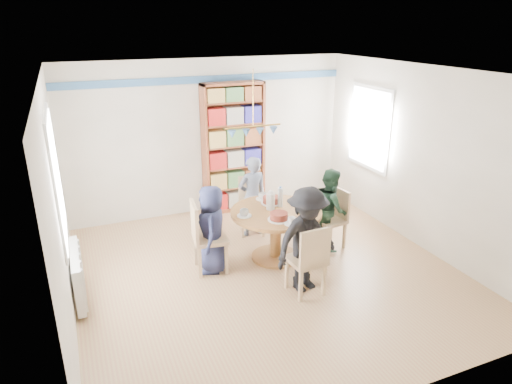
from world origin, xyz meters
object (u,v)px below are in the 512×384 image
person_right (330,209)px  person_far (252,196)px  chair_left (204,234)px  chair_right (334,215)px  person_left (212,229)px  chair_near (310,258)px  person_near (307,240)px  dining_table (276,223)px  radiator (78,275)px  bookshelf (233,149)px  chair_far (251,202)px

person_right → person_far: (-0.92, 0.84, 0.03)m
chair_left → person_far: bearing=38.1°
chair_right → person_left: 1.94m
chair_near → person_near: bearing=78.8°
dining_table → person_right: 0.92m
chair_right → person_near: size_ratio=0.65×
person_left → person_near: 1.33m
dining_table → radiator: bearing=-179.3°
chair_right → bookshelf: size_ratio=0.39×
chair_left → person_right: size_ratio=0.81×
chair_far → person_far: (-0.03, -0.12, 0.15)m
person_far → bookshelf: 1.24m
chair_near → chair_left: bearing=133.5°
person_right → person_near: size_ratio=0.89×
chair_far → person_near: size_ratio=0.66×
person_right → radiator: bearing=108.6°
chair_near → bookshelf: size_ratio=0.41×
dining_table → chair_left: 1.06m
person_left → person_far: (0.94, 0.84, 0.03)m
person_far → bookshelf: size_ratio=0.57×
chair_left → person_near: bearing=-41.6°
radiator → person_right: 3.62m
chair_left → person_far: (1.05, 0.82, 0.10)m
radiator → person_near: size_ratio=0.72×
chair_near → person_far: bearing=89.5°
chair_near → person_left: (-0.92, 1.07, 0.09)m
dining_table → chair_left: size_ratio=1.28×
chair_far → person_near: person_near is taller
person_left → chair_near: bearing=57.3°
person_left → bookshelf: size_ratio=0.54×
dining_table → bookshelf: 2.09m
person_left → bookshelf: 2.29m
chair_left → chair_right: size_ratio=1.12×
chair_right → chair_far: chair_far is taller
person_left → bookshelf: bookshelf is taller
person_near → chair_near: bearing=-113.2°
chair_right → chair_near: size_ratio=0.95×
chair_left → bookshelf: size_ratio=0.44×
chair_left → chair_far: bearing=41.0°
person_far → chair_far: bearing=-108.8°
radiator → chair_left: size_ratio=0.99×
dining_table → person_far: bearing=90.4°
bookshelf → chair_left: bearing=-120.5°
chair_right → bookshelf: (-0.90, 1.98, 0.64)m
chair_right → person_right: bearing=178.1°
radiator → person_left: 1.77m
chair_left → bookshelf: 2.34m
chair_left → chair_right: bearing=-0.6°
person_left → person_right: bearing=106.5°
dining_table → person_far: 0.88m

